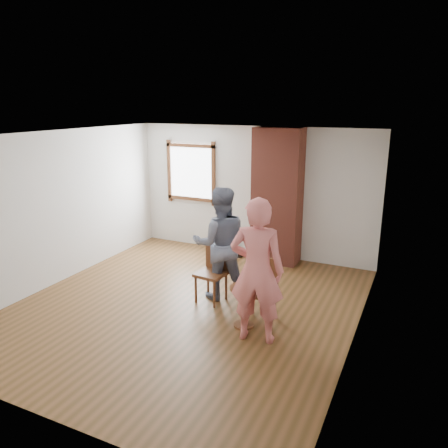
{
  "coord_description": "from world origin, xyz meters",
  "views": [
    {
      "loc": [
        3.14,
        -5.32,
        3.05
      ],
      "look_at": [
        0.27,
        0.8,
        1.15
      ],
      "focal_mm": 35.0,
      "sensor_mm": 36.0,
      "label": 1
    }
  ],
  "objects": [
    {
      "name": "cake_slice",
      "position": [
        1.06,
        -0.19,
        0.64
      ],
      "size": [
        0.08,
        0.07,
        0.06
      ],
      "primitive_type": "cube",
      "color": "white",
      "rests_on": "cake_plate"
    },
    {
      "name": "dining_chair_left",
      "position": [
        0.27,
        0.41,
        0.51
      ],
      "size": [
        0.47,
        0.47,
        0.91
      ],
      "rotation": [
        0.0,
        0.0,
        -0.12
      ],
      "color": "brown",
      "rests_on": "ground"
    },
    {
      "name": "person_pink",
      "position": [
        1.32,
        -0.44,
        0.97
      ],
      "size": [
        0.78,
        0.58,
        1.93
      ],
      "primitive_type": "imported",
      "rotation": [
        0.0,
        0.0,
        3.32
      ],
      "color": "#E77573",
      "rests_on": "ground"
    },
    {
      "name": "dark_pot",
      "position": [
        -0.14,
        2.4,
        0.07
      ],
      "size": [
        0.18,
        0.18,
        0.15
      ],
      "primitive_type": "cylinder",
      "rotation": [
        0.0,
        0.0,
        -0.32
      ],
      "color": "black",
      "rests_on": "ground"
    },
    {
      "name": "dining_chair_right",
      "position": [
        1.19,
        0.12,
        0.51
      ],
      "size": [
        0.47,
        0.47,
        0.9
      ],
      "rotation": [
        0.0,
        0.0,
        0.12
      ],
      "color": "brown",
      "rests_on": "ground"
    },
    {
      "name": "man",
      "position": [
        0.32,
        0.56,
        0.9
      ],
      "size": [
        1.1,
        1.03,
        1.8
      ],
      "primitive_type": "imported",
      "rotation": [
        0.0,
        0.0,
        3.66
      ],
      "color": "#151E3B",
      "rests_on": "ground"
    },
    {
      "name": "ground",
      "position": [
        0.0,
        0.0,
        0.0
      ],
      "size": [
        5.5,
        5.5,
        0.0
      ],
      "primitive_type": "plane",
      "color": "brown",
      "rests_on": "ground"
    },
    {
      "name": "cake_plate",
      "position": [
        1.05,
        -0.19,
        0.6
      ],
      "size": [
        0.18,
        0.18,
        0.01
      ],
      "primitive_type": "cylinder",
      "color": "white",
      "rests_on": "side_table"
    },
    {
      "name": "brick_chimney",
      "position": [
        0.6,
        2.5,
        1.3
      ],
      "size": [
        0.9,
        0.5,
        2.6
      ],
      "primitive_type": "cube",
      "color": "brown",
      "rests_on": "ground"
    },
    {
      "name": "side_table",
      "position": [
        1.05,
        -0.19,
        0.4
      ],
      "size": [
        0.4,
        0.4,
        0.6
      ],
      "color": "brown",
      "rests_on": "ground"
    },
    {
      "name": "room_shell",
      "position": [
        -0.06,
        0.61,
        1.81
      ],
      "size": [
        5.04,
        5.52,
        2.62
      ],
      "color": "silver",
      "rests_on": "ground"
    },
    {
      "name": "stoneware_crock",
      "position": [
        -0.47,
        2.18,
        0.2
      ],
      "size": [
        0.35,
        0.35,
        0.4
      ],
      "primitive_type": "cylinder",
      "rotation": [
        0.0,
        0.0,
        0.15
      ],
      "color": "tan",
      "rests_on": "ground"
    }
  ]
}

